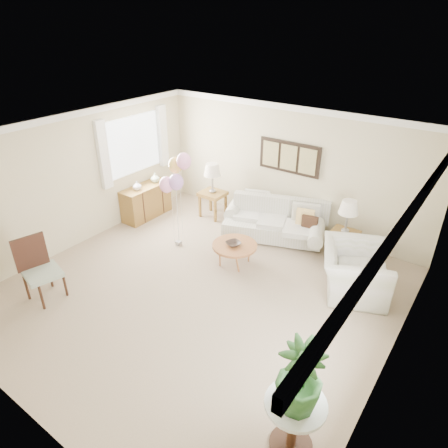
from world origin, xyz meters
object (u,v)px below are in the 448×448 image
accent_chair (39,267)px  balloon_cluster (176,174)px  coffee_table (235,246)px  sofa (275,223)px  armchair (354,271)px

accent_chair → balloon_cluster: bearing=74.2°
coffee_table → accent_chair: accent_chair is taller
balloon_cluster → accent_chair: bearing=-105.8°
accent_chair → sofa: bearing=62.2°
sofa → armchair: bearing=-23.2°
sofa → armchair: (1.98, -0.85, 0.07)m
balloon_cluster → sofa: bearing=45.9°
coffee_table → sofa: bearing=86.5°
accent_chair → coffee_table: bearing=52.5°
sofa → armchair: 2.15m
sofa → accent_chair: 4.49m
balloon_cluster → coffee_table: bearing=3.3°
coffee_table → accent_chair: bearing=-127.5°
armchair → coffee_table: bearing=80.7°
armchair → accent_chair: 5.13m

